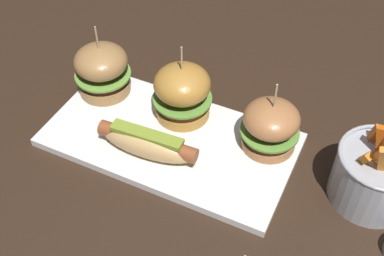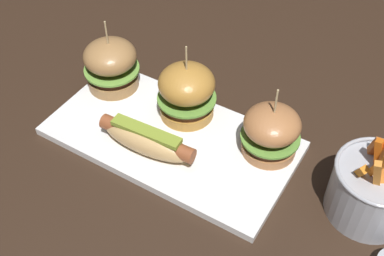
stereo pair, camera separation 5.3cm
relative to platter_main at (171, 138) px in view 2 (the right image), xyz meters
The scene contains 7 objects.
ground_plane 0.01m from the platter_main, ahead, with size 3.00×3.00×0.00m, color black.
platter_main is the anchor object (origin of this frame).
hot_dog 0.06m from the platter_main, 108.02° to the right, with size 0.17×0.06×0.05m.
slider_left 0.18m from the platter_main, 161.38° to the left, with size 0.10×0.10×0.14m.
slider_center 0.08m from the platter_main, 95.39° to the left, with size 0.10×0.10×0.14m.
slider_right 0.17m from the platter_main, 19.75° to the left, with size 0.10×0.10×0.13m.
fries_bucket 0.33m from the platter_main, ahead, with size 0.13×0.13×0.15m.
Camera 2 is at (0.33, -0.47, 0.61)m, focal length 45.46 mm.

